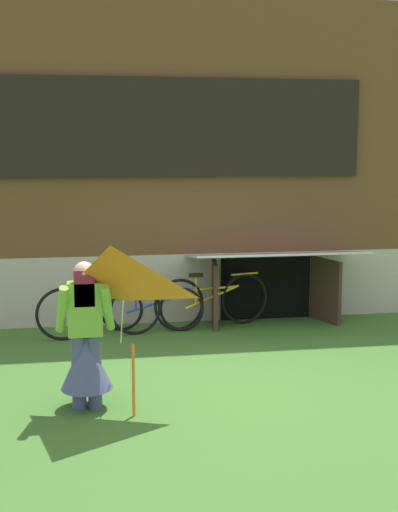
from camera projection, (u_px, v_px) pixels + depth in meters
The scene contains 7 objects.
ground_plane at pixel (219, 390), 7.43m from camera, with size 60.00×60.00×0.00m, color #3D6B28.
log_house at pixel (162, 160), 12.42m from camera, with size 8.40×6.15×4.77m.
person at pixel (86, 348), 6.82m from camera, with size 0.60×0.52×1.50m.
kite at pixel (111, 295), 6.21m from camera, with size 1.19×1.14×1.62m.
bicycle_yellow at pixel (212, 301), 9.98m from camera, with size 1.77×0.45×0.82m.
bicycle_blue at pixel (151, 308), 9.78m from camera, with size 1.50×0.31×0.69m.
bicycle_green at pixel (99, 311), 9.43m from camera, with size 1.73×0.25×0.79m.
Camera 1 is at (-1.37, -6.97, 2.60)m, focal length 47.91 mm.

